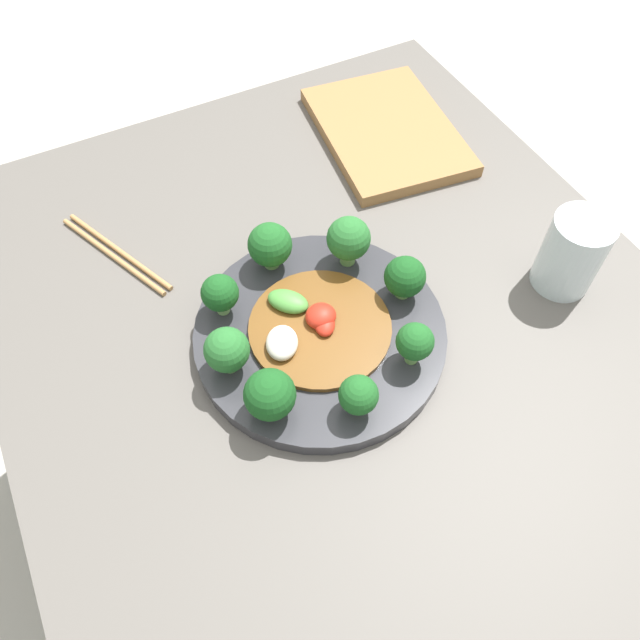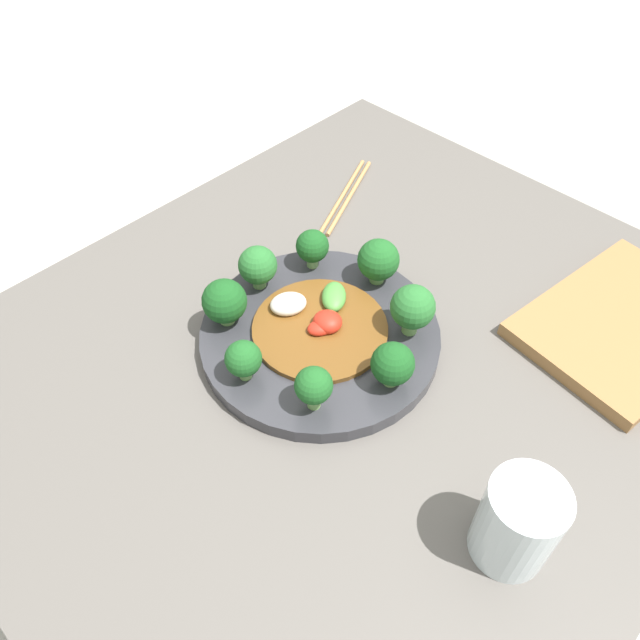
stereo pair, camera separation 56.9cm
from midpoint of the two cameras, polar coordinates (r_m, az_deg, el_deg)
The scene contains 15 objects.
ground_plane at distance 1.43m, azimuth 11.43°, elevation -28.44°, with size 8.00×8.00×0.00m, color #B7B2A8.
table at distance 1.09m, azimuth 14.52°, elevation -23.68°, with size 0.98×0.85×0.73m.
plate at distance 0.74m, azimuth 16.41°, elevation -13.82°, with size 0.31×0.31×0.02m.
broccoli_south at distance 0.73m, azimuth 9.55°, elevation -6.62°, with size 0.05×0.05×0.06m.
broccoli_southwest at distance 0.77m, azimuth 14.60°, elevation -4.10°, with size 0.05×0.05×0.06m.
broccoli_north at distance 0.70m, azimuth 25.56°, elevation -17.32°, with size 0.05×0.05×0.06m.
broccoli_west at distance 0.77m, azimuth 21.47°, elevation -5.62°, with size 0.06×0.06×0.07m.
broccoli_southeast at distance 0.69m, azimuth 6.99°, elevation -11.20°, with size 0.06×0.06×0.07m.
broccoli_northeast at distance 0.65m, azimuth 18.78°, elevation -20.76°, with size 0.04×0.04×0.06m.
broccoli_east at distance 0.65m, azimuth 10.53°, elevation -18.12°, with size 0.04×0.04×0.06m.
broccoli_northwest at distance 0.74m, azimuth 26.09°, elevation -11.05°, with size 0.06×0.06×0.07m.
stirfry_center at distance 0.73m, azimuth 16.40°, elevation -12.56°, with size 0.18×0.18×0.03m.
drinking_glass at distance 0.71m, azimuth 39.69°, elevation -29.72°, with size 0.08×0.08×0.11m.
chopsticks at distance 0.94m, azimuth 15.25°, elevation 2.93°, with size 0.20×0.10×0.01m.
cutting_board at distance 0.94m, azimuth 40.80°, elevation -9.88°, with size 0.30×0.23×0.02m.
Camera 2 is at (0.41, 0.33, 1.36)m, focal length 35.00 mm.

